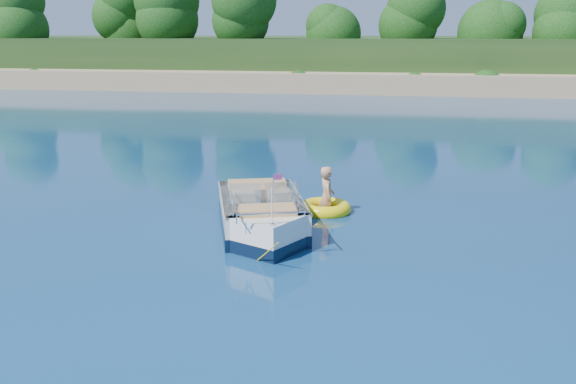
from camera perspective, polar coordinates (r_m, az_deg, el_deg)
ground at (r=14.37m, az=6.14°, el=-4.26°), size 160.00×160.00×0.00m
shoreline at (r=77.48m, az=9.98°, el=11.18°), size 170.00×59.00×6.00m
treeline at (r=54.65m, az=9.88°, el=14.90°), size 150.00×7.12×8.19m
motorboat at (r=14.79m, az=-2.30°, el=-2.30°), size 2.85×4.99×1.73m
tow_tube at (r=16.50m, az=3.30°, el=-1.46°), size 1.40×1.40×0.36m
boy at (r=16.55m, az=3.42°, el=-1.75°), size 0.66×0.97×1.75m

